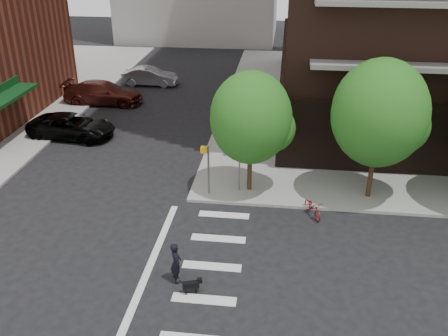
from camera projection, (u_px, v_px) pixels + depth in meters
ground at (125, 293)px, 18.73m from camera, size 120.00×120.00×0.00m
crosswalk at (183, 298)px, 18.49m from camera, size 3.85×13.00×0.01m
tree_a at (251, 118)px, 24.09m from camera, size 4.00×4.00×5.90m
tree_b at (380, 113)px, 23.20m from camera, size 4.50×4.50×6.65m
pedestrian_signal at (215, 162)px, 24.72m from camera, size 2.18×0.67×2.60m
parked_car_black at (72, 126)px, 32.08m from camera, size 3.07×5.76×1.54m
parked_car_maroon at (103, 93)px, 38.13m from camera, size 2.58×6.02×1.73m
parked_car_silver at (150, 76)px, 42.58m from camera, size 1.73×4.72×1.54m
scooter at (313, 208)px, 23.55m from camera, size 1.17×1.71×0.85m
dog_walker at (176, 262)px, 19.01m from camera, size 0.73×0.60×1.72m
dog at (192, 285)px, 18.56m from camera, size 0.75×0.39×0.63m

